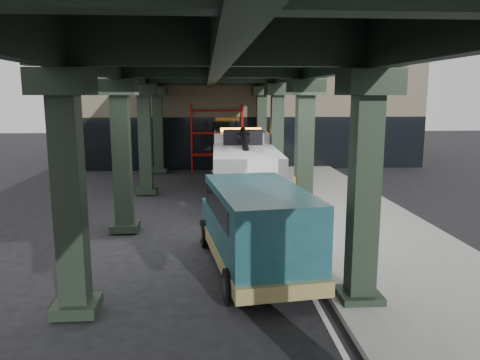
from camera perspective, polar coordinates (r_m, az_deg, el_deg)
name	(u,v)px	position (r m, az deg, el deg)	size (l,w,h in m)	color
ground	(230,248)	(14.08, -1.24, -8.35)	(90.00, 90.00, 0.00)	black
sidewalk	(356,225)	(16.77, 13.99, -5.32)	(5.00, 40.00, 0.15)	gray
lane_stripe	(276,228)	(16.14, 4.45, -5.90)	(0.12, 38.00, 0.01)	silver
viaduct	(213,65)	(15.35, -3.27, 13.87)	(7.40, 32.00, 6.40)	black
building	(243,102)	(33.43, 0.37, 9.44)	(22.00, 10.00, 8.00)	#C6B793
scaffolding	(217,136)	(28.07, -2.84, 5.40)	(3.08, 0.88, 4.00)	#B2130E
tow_truck	(243,162)	(21.18, 0.40, 2.16)	(3.00, 9.46, 3.08)	black
towed_van	(256,226)	(11.96, 1.92, -5.61)	(2.86, 5.83, 2.28)	#133E46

